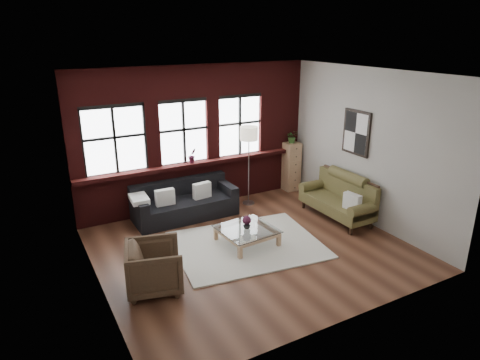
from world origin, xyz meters
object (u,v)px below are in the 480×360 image
vintage_settee (337,197)px  drawer_chest (291,166)px  vase (247,225)px  floor_lamp (249,163)px  dark_sofa (185,200)px  armchair (154,267)px  coffee_table (247,236)px

vintage_settee → drawer_chest: (0.18, 1.95, 0.13)m
vintage_settee → vase: 2.29m
floor_lamp → vase: bearing=-120.8°
dark_sofa → floor_lamp: 1.71m
dark_sofa → armchair: bearing=-121.7°
coffee_table → armchair: bearing=-162.9°
drawer_chest → floor_lamp: floor_lamp is taller
armchair → drawer_chest: bearing=-43.8°
floor_lamp → vintage_settee: bearing=-52.6°
dark_sofa → vase: bearing=-72.0°
vintage_settee → vase: (-2.29, -0.11, -0.09)m
dark_sofa → armchair: size_ratio=2.58×
armchair → coffee_table: bearing=-57.6°
armchair → coffee_table: 2.12m
floor_lamp → drawer_chest: bearing=12.7°
coffee_table → vase: (0.00, 0.00, 0.24)m
coffee_table → vase: bearing=45.0°
armchair → floor_lamp: (3.06, 2.36, 0.61)m
vintage_settee → coffee_table: vintage_settee is taller
armchair → drawer_chest: 5.23m
drawer_chest → armchair: bearing=-149.1°
coffee_table → drawer_chest: (2.47, 2.07, 0.46)m
dark_sofa → coffee_table: (0.56, -1.73, -0.24)m
vintage_settee → coffee_table: bearing=-177.2°
vase → coffee_table: bearing=-135.0°
vintage_settee → armchair: vintage_settee is taller
vintage_settee → drawer_chest: bearing=84.8°
coffee_table → vase: vase is taller
coffee_table → dark_sofa: bearing=108.0°
armchair → vase: size_ratio=6.13×
dark_sofa → drawer_chest: 3.05m
drawer_chest → floor_lamp: bearing=-167.3°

